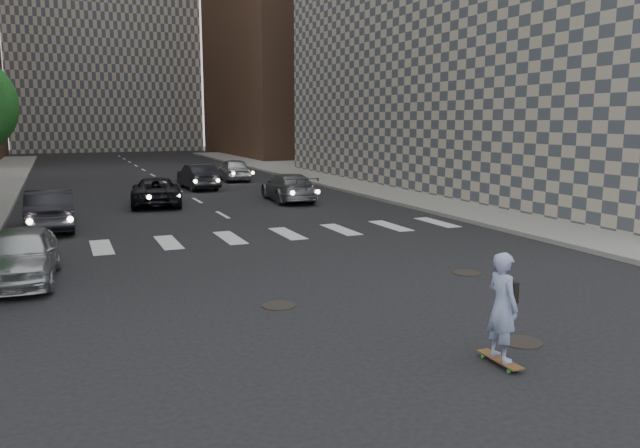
{
  "coord_description": "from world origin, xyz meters",
  "views": [
    {
      "loc": [
        -6.05,
        -10.69,
        3.83
      ],
      "look_at": [
        -0.21,
        3.24,
        1.3
      ],
      "focal_mm": 35.0,
      "sensor_mm": 36.0,
      "label": 1
    }
  ],
  "objects_px": {
    "traffic_car_b": "(288,187)",
    "traffic_car_e": "(198,177)",
    "skateboarder": "(503,306)",
    "silver_sedan": "(21,255)",
    "traffic_car_d": "(234,170)",
    "traffic_car_a": "(50,209)",
    "traffic_car_c": "(156,191)"
  },
  "relations": [
    {
      "from": "traffic_car_b",
      "to": "traffic_car_e",
      "type": "relative_size",
      "value": 1.08
    },
    {
      "from": "skateboarder",
      "to": "silver_sedan",
      "type": "distance_m",
      "value": 11.16
    },
    {
      "from": "traffic_car_d",
      "to": "silver_sedan",
      "type": "bearing_deg",
      "value": 67.71
    },
    {
      "from": "traffic_car_b",
      "to": "traffic_car_d",
      "type": "height_order",
      "value": "traffic_car_d"
    },
    {
      "from": "skateboarder",
      "to": "traffic_car_a",
      "type": "bearing_deg",
      "value": 112.87
    },
    {
      "from": "silver_sedan",
      "to": "traffic_car_c",
      "type": "relative_size",
      "value": 0.85
    },
    {
      "from": "traffic_car_c",
      "to": "silver_sedan",
      "type": "bearing_deg",
      "value": 76.4
    },
    {
      "from": "silver_sedan",
      "to": "traffic_car_a",
      "type": "distance_m",
      "value": 7.65
    },
    {
      "from": "traffic_car_d",
      "to": "traffic_car_c",
      "type": "bearing_deg",
      "value": 61.96
    },
    {
      "from": "traffic_car_c",
      "to": "traffic_car_d",
      "type": "height_order",
      "value": "traffic_car_d"
    },
    {
      "from": "silver_sedan",
      "to": "traffic_car_e",
      "type": "height_order",
      "value": "traffic_car_e"
    },
    {
      "from": "skateboarder",
      "to": "silver_sedan",
      "type": "height_order",
      "value": "skateboarder"
    },
    {
      "from": "traffic_car_c",
      "to": "traffic_car_e",
      "type": "height_order",
      "value": "traffic_car_e"
    },
    {
      "from": "traffic_car_a",
      "to": "traffic_car_c",
      "type": "xyz_separation_m",
      "value": [
        4.36,
        5.0,
        -0.09
      ]
    },
    {
      "from": "traffic_car_c",
      "to": "traffic_car_e",
      "type": "xyz_separation_m",
      "value": [
        3.16,
        6.0,
        0.06
      ]
    },
    {
      "from": "traffic_car_e",
      "to": "traffic_car_a",
      "type": "bearing_deg",
      "value": 52.4
    },
    {
      "from": "skateboarder",
      "to": "traffic_car_e",
      "type": "height_order",
      "value": "skateboarder"
    },
    {
      "from": "traffic_car_c",
      "to": "traffic_car_d",
      "type": "relative_size",
      "value": 1.11
    },
    {
      "from": "skateboarder",
      "to": "traffic_car_a",
      "type": "height_order",
      "value": "skateboarder"
    },
    {
      "from": "skateboarder",
      "to": "traffic_car_b",
      "type": "bearing_deg",
      "value": 80.02
    },
    {
      "from": "silver_sedan",
      "to": "traffic_car_d",
      "type": "distance_m",
      "value": 25.26
    },
    {
      "from": "traffic_car_b",
      "to": "traffic_car_d",
      "type": "xyz_separation_m",
      "value": [
        0.24,
        10.88,
        0.04
      ]
    },
    {
      "from": "traffic_car_d",
      "to": "traffic_car_e",
      "type": "xyz_separation_m",
      "value": [
        -3.12,
        -4.0,
        -0.01
      ]
    },
    {
      "from": "skateboarder",
      "to": "silver_sedan",
      "type": "bearing_deg",
      "value": 130.82
    },
    {
      "from": "skateboarder",
      "to": "traffic_car_d",
      "type": "relative_size",
      "value": 0.44
    },
    {
      "from": "skateboarder",
      "to": "traffic_car_a",
      "type": "xyz_separation_m",
      "value": [
        -6.61,
        16.15,
        -0.23
      ]
    },
    {
      "from": "traffic_car_b",
      "to": "traffic_car_c",
      "type": "distance_m",
      "value": 6.11
    },
    {
      "from": "silver_sedan",
      "to": "traffic_car_a",
      "type": "bearing_deg",
      "value": 89.42
    },
    {
      "from": "silver_sedan",
      "to": "traffic_car_b",
      "type": "relative_size",
      "value": 0.85
    },
    {
      "from": "traffic_car_a",
      "to": "traffic_car_b",
      "type": "height_order",
      "value": "traffic_car_a"
    },
    {
      "from": "traffic_car_d",
      "to": "traffic_car_b",
      "type": "bearing_deg",
      "value": 92.85
    },
    {
      "from": "skateboarder",
      "to": "traffic_car_c",
      "type": "distance_m",
      "value": 21.27
    }
  ]
}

